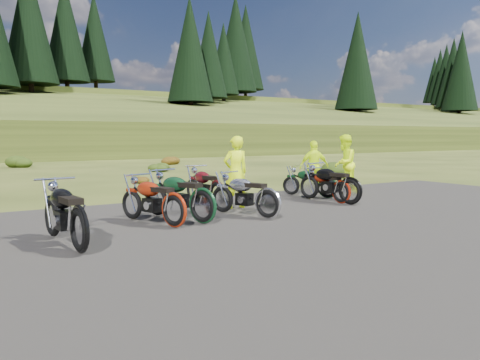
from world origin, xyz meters
TOP-DOWN VIEW (x-y plane):
  - ground at (0.00, 0.00)m, footprint 300.00×300.00m
  - gravel_pad at (0.00, -2.00)m, footprint 20.00×12.00m
  - hill_slope at (0.00, 50.00)m, footprint 300.00×45.97m
  - conifer_23 at (3.00, 62.00)m, footprint 7.48×7.48m
  - conifer_24 at (9.00, 68.00)m, footprint 7.04×7.04m
  - conifer_25 at (15.00, 74.00)m, footprint 6.60×6.60m
  - conifer_26 at (21.00, 49.00)m, footprint 6.16×6.16m
  - conifer_27 at (27.00, 55.00)m, footprint 5.72×5.72m
  - conifer_28 at (33.00, 61.00)m, footprint 5.28×5.28m
  - conifer_29 at (39.00, 67.00)m, footprint 7.92×7.92m
  - conifer_30 at (45.00, 73.00)m, footprint 7.48×7.48m
  - conifer_31 at (51.00, 48.00)m, footprint 7.04×7.04m
  - conifer_32 at (57.00, 54.00)m, footprint 6.60×6.60m
  - conifer_33 at (63.00, 60.00)m, footprint 6.16×6.16m
  - conifer_34 at (69.00, 66.00)m, footprint 5.72×5.72m
  - conifer_35 at (75.00, 72.00)m, footprint 5.28×5.28m
  - conifer_36 at (81.00, 78.00)m, footprint 7.92×7.92m
  - conifer_37 at (87.00, 53.00)m, footprint 7.48×7.48m
  - conifer_38 at (93.00, 59.00)m, footprint 7.04×7.04m
  - conifer_39 at (99.00, 65.00)m, footprint 6.60×6.60m
  - conifer_40 at (105.00, 71.00)m, footprint 6.16×6.16m
  - conifer_41 at (111.00, 77.00)m, footprint 5.72×5.72m
  - shrub_3 at (-3.30, 21.90)m, footprint 1.56×1.56m
  - shrub_4 at (-0.40, 9.20)m, footprint 0.77×0.77m
  - shrub_5 at (2.50, 14.50)m, footprint 1.03×1.03m
  - shrub_6 at (5.40, 19.80)m, footprint 1.30×1.30m
  - shrub_7 at (8.30, 7.10)m, footprint 1.56×1.56m
  - shrub_8 at (11.20, 12.40)m, footprint 0.77×0.77m
  - motorcycle_0 at (-5.10, -1.16)m, footprint 0.97×2.30m
  - motorcycle_1 at (-2.94, -0.00)m, footprint 1.33×2.18m
  - motorcycle_2 at (-2.24, 0.07)m, footprint 1.44×2.33m
  - motorcycle_3 at (-0.72, -0.21)m, footprint 1.33×2.14m
  - motorcycle_4 at (-0.92, 1.83)m, footprint 0.73×2.09m
  - motorcycle_5 at (2.48, 0.42)m, footprint 1.09×2.26m
  - motorcycle_6 at (2.43, 0.72)m, footprint 0.80×1.91m
  - motorcycle_7 at (2.87, 1.75)m, footprint 1.34×1.94m
  - person_middle at (-0.50, 1.58)m, footprint 0.73×0.51m
  - person_right_a at (4.44, 2.68)m, footprint 1.18×1.10m
  - person_right_b at (3.51, 3.14)m, footprint 1.09×0.72m

SIDE VIEW (x-z plane):
  - ground at x=0.00m, z-range 0.00..0.00m
  - gravel_pad at x=0.00m, z-range -0.02..0.02m
  - hill_slope at x=0.00m, z-range -4.69..4.69m
  - motorcycle_0 at x=-5.10m, z-range -0.58..0.58m
  - motorcycle_1 at x=-2.94m, z-range -0.54..0.54m
  - motorcycle_2 at x=-2.24m, z-range -0.58..0.58m
  - motorcycle_3 at x=-0.72m, z-range -0.53..0.53m
  - motorcycle_4 at x=-0.92m, z-range -0.54..0.54m
  - motorcycle_5 at x=2.48m, z-range -0.57..0.57m
  - motorcycle_6 at x=2.43m, z-range -0.49..0.49m
  - motorcycle_7 at x=2.87m, z-range -0.49..0.49m
  - shrub_4 at x=-0.40m, z-range 0.00..0.45m
  - shrub_8 at x=11.20m, z-range 0.00..0.45m
  - shrub_5 at x=2.50m, z-range 0.00..0.61m
  - shrub_6 at x=5.40m, z-range 0.00..0.77m
  - shrub_3 at x=-3.30m, z-range 0.00..0.92m
  - shrub_7 at x=8.30m, z-range 0.00..0.92m
  - person_right_b at x=3.51m, z-range 0.00..1.73m
  - person_middle at x=-0.50m, z-range 0.00..1.89m
  - person_right_a at x=4.44m, z-range 0.00..1.93m
  - conifer_26 at x=21.00m, z-range 5.37..21.37m
  - conifer_27 at x=27.00m, z-range 6.56..21.56m
  - conifer_31 at x=51.00m, z-range 5.18..23.18m
  - conifer_28 at x=33.00m, z-range 7.76..21.76m
  - conifer_32 at x=57.00m, z-range 6.37..23.37m
  - conifer_33 at x=63.00m, z-range 7.56..23.56m
  - conifer_37 at x=87.00m, z-range 6.17..25.17m
  - conifer_34 at x=69.00m, z-range 8.76..23.76m
  - conifer_38 at x=93.00m, z-range 7.37..25.37m
  - conifer_35 at x=75.00m, z-range 9.95..23.95m
  - conifer_39 at x=99.00m, z-range 8.56..25.56m
  - conifer_23 at x=3.00m, z-range 7.97..26.97m
  - conifer_41 at x=111.00m, z-range 10.15..25.15m
  - conifer_40 at x=105.00m, z-range 9.76..25.76m
  - conifer_24 at x=9.00m, z-range 9.16..27.16m
  - conifer_25 at x=15.00m, z-range 10.16..27.16m
  - conifer_29 at x=39.00m, z-range 8.97..28.97m
  - conifer_30 at x=45.00m, z-range 10.16..29.16m
  - conifer_36 at x=81.00m, z-range 10.16..30.16m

